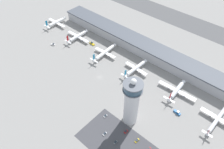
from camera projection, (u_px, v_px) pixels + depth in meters
The scene contains 20 objects.
ground_plane at pixel (99, 77), 246.36m from camera, with size 1000.00×1000.00×0.00m, color gray.
terminal_building at pixel (137, 44), 278.58m from camera, with size 245.02×25.00×14.41m.
runway_strip at pixel (177, 18), 338.76m from camera, with size 367.53×44.00×0.01m, color #515154.
control_tower at pixel (132, 102), 187.50m from camera, with size 16.96×16.96×54.45m.
parking_lot_surface at pixel (116, 142), 189.36m from camera, with size 64.00×40.00×0.01m, color #424247.
airplane_gate_alpha at pixel (56, 22), 321.86m from camera, with size 35.08×34.37×14.04m.
airplane_gate_bravo at pixel (78, 36), 296.61m from camera, with size 38.70×36.10×13.46m.
airplane_gate_charlie at pixel (105, 53), 271.35m from camera, with size 31.62×41.66×13.68m.
airplane_gate_delta at pixel (136, 68), 250.68m from camera, with size 30.76×38.30×13.23m.
airplane_gate_echo at pixel (177, 91), 226.67m from camera, with size 41.87×33.77×13.70m.
airplane_gate_foxtrot at pixel (218, 119), 201.54m from camera, with size 34.34×44.61×11.71m.
service_truck_catering at pixel (92, 44), 290.06m from camera, with size 8.55×3.41×2.85m.
service_truck_fuel at pixel (53, 45), 288.85m from camera, with size 6.48×4.77×2.54m.
service_truck_baggage at pixel (177, 112), 210.57m from camera, with size 7.80×3.64×3.14m.
car_green_van at pixel (105, 134), 194.68m from camera, with size 1.91×4.04×1.50m.
car_silver_sedan at pixel (105, 116), 208.33m from camera, with size 1.93×4.15×1.45m.
car_blue_compact at pixel (116, 142), 188.72m from camera, with size 1.79×4.15×1.60m.
car_black_suv at pixel (149, 149), 184.13m from camera, with size 1.86×4.64×1.46m.
car_navy_sedan at pixel (126, 131), 196.29m from camera, with size 2.07×4.15×1.57m.
car_yellow_taxi at pixel (137, 141), 190.03m from camera, with size 1.99×4.86×1.42m.
Camera 1 is at (126.07, -120.33, 174.73)m, focal length 35.00 mm.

